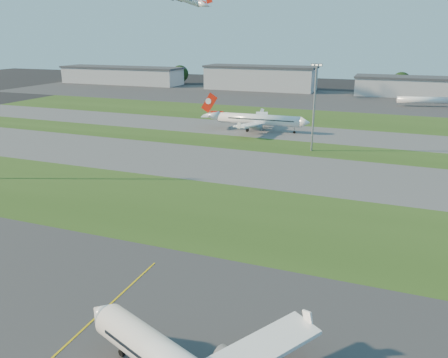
% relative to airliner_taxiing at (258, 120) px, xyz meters
% --- Properties ---
extents(grass_strip_a, '(300.00, 34.00, 0.01)m').
position_rel_airliner_taxiing_xyz_m(grass_strip_a, '(8.73, -78.07, -4.15)').
color(grass_strip_a, '#2A4617').
rests_on(grass_strip_a, ground).
extents(taxiway_a, '(300.00, 32.00, 0.01)m').
position_rel_airliner_taxiing_xyz_m(taxiway_a, '(8.73, -45.07, -4.15)').
color(taxiway_a, '#515154').
rests_on(taxiway_a, ground).
extents(grass_strip_b, '(300.00, 18.00, 0.01)m').
position_rel_airliner_taxiing_xyz_m(grass_strip_b, '(8.73, -20.07, -4.15)').
color(grass_strip_b, '#2A4617').
rests_on(grass_strip_b, ground).
extents(taxiway_b, '(300.00, 26.00, 0.01)m').
position_rel_airliner_taxiing_xyz_m(taxiway_b, '(8.73, 1.93, -4.15)').
color(taxiway_b, '#515154').
rests_on(taxiway_b, ground).
extents(grass_strip_c, '(300.00, 40.00, 0.01)m').
position_rel_airliner_taxiing_xyz_m(grass_strip_c, '(8.73, 34.93, -4.15)').
color(grass_strip_c, '#2A4617').
rests_on(grass_strip_c, ground).
extents(apron_far, '(400.00, 80.00, 0.01)m').
position_rel_airliner_taxiing_xyz_m(apron_far, '(8.73, 94.93, -4.15)').
color(apron_far, '#333335').
rests_on(apron_far, ground).
extents(airliner_taxiing, '(37.91, 32.15, 11.83)m').
position_rel_airliner_taxiing_xyz_m(airliner_taxiing, '(0.00, 0.00, 0.00)').
color(airliner_taxiing, white).
rests_on(airliner_taxiing, ground).
extents(mini_jet_near, '(28.27, 8.87, 9.48)m').
position_rel_airliner_taxiing_xyz_m(mini_jet_near, '(60.19, 85.65, -0.87)').
color(mini_jet_near, white).
rests_on(mini_jet_near, ground).
extents(light_mast_centre, '(3.20, 0.70, 25.80)m').
position_rel_airliner_taxiing_xyz_m(light_mast_centre, '(23.73, -22.07, 10.66)').
color(light_mast_centre, gray).
rests_on(light_mast_centre, ground).
extents(hangar_far_west, '(91.80, 23.00, 12.20)m').
position_rel_airliner_taxiing_xyz_m(hangar_far_west, '(-141.27, 124.93, 1.98)').
color(hangar_far_west, '#9A9CA2').
rests_on(hangar_far_west, ground).
extents(hangar_west, '(71.40, 23.00, 15.20)m').
position_rel_airliner_taxiing_xyz_m(hangar_west, '(-36.27, 124.93, 3.48)').
color(hangar_west, '#9A9CA2').
rests_on(hangar_west, ground).
extents(hangar_east, '(81.60, 23.00, 11.20)m').
position_rel_airliner_taxiing_xyz_m(hangar_east, '(63.73, 124.93, 1.48)').
color(hangar_east, '#9A9CA2').
rests_on(hangar_east, ground).
extents(tree_far_west, '(11.00, 11.00, 12.00)m').
position_rel_airliner_taxiing_xyz_m(tree_far_west, '(-181.27, 137.93, 2.33)').
color(tree_far_west, black).
rests_on(tree_far_west, ground).
extents(tree_west, '(12.10, 12.10, 13.20)m').
position_rel_airliner_taxiing_xyz_m(tree_west, '(-101.27, 139.93, 2.99)').
color(tree_west, black).
rests_on(tree_west, ground).
extents(tree_mid_west, '(9.90, 9.90, 10.80)m').
position_rel_airliner_taxiing_xyz_m(tree_mid_west, '(-11.27, 135.93, 1.68)').
color(tree_mid_west, black).
rests_on(tree_mid_west, ground).
extents(tree_mid_east, '(11.55, 11.55, 12.60)m').
position_rel_airliner_taxiing_xyz_m(tree_mid_east, '(48.73, 138.93, 2.66)').
color(tree_mid_east, black).
rests_on(tree_mid_east, ground).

